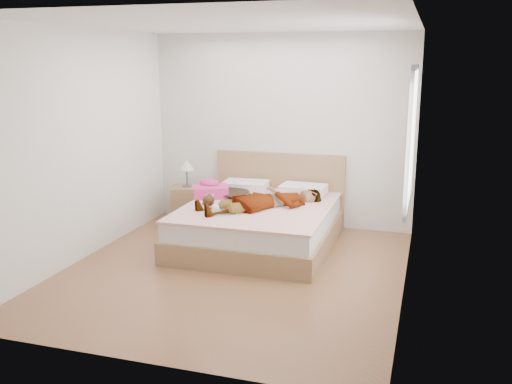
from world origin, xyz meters
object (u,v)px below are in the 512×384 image
bed (260,222)px  plush_toy (209,200)px  coffee_mug (216,209)px  woman (264,197)px  magazine (221,213)px  nightstand (187,201)px  towel (210,189)px  phone (236,183)px

bed → plush_toy: bed is taller
plush_toy → coffee_mug: bearing=-57.0°
woman → plush_toy: (-0.67, -0.12, -0.05)m
magazine → nightstand: 1.57m
bed → towel: size_ratio=3.81×
magazine → phone: bearing=97.6°
plush_toy → woman: bearing=10.4°
magazine → coffee_mug: bearing=-160.2°
bed → towel: (-0.73, 0.17, 0.33)m
bed → woman: bearing=-56.8°
woman → nightstand: nightstand is taller
towel → phone: bearing=19.3°
towel → nightstand: (-0.54, 0.48, -0.31)m
bed → coffee_mug: (-0.36, -0.59, 0.28)m
coffee_mug → plush_toy: plush_toy is taller
woman → coffee_mug: size_ratio=12.90×
woman → coffee_mug: (-0.44, -0.47, -0.06)m
woman → bed: (-0.08, 0.12, -0.35)m
phone → coffee_mug: phone is taller
magazine → nightstand: (-0.97, 1.22, -0.22)m
phone → towel: bearing=155.8°
woman → magazine: (-0.39, -0.45, -0.10)m
woman → phone: 0.64m
phone → plush_toy: size_ratio=0.39×
coffee_mug → nightstand: size_ratio=0.14×
coffee_mug → plush_toy: bearing=123.0°
phone → bed: (0.42, -0.28, -0.41)m
bed → plush_toy: bearing=-157.9°
phone → plush_toy: bearing=-151.3°
towel → nightstand: 0.79m
towel → coffee_mug: towel is taller
towel → plush_toy: bearing=-71.2°
bed → coffee_mug: size_ratio=16.33×
magazine → nightstand: nightstand is taller
bed → plush_toy: size_ratio=8.65×
towel → coffee_mug: 0.85m
towel → magazine: size_ratio=1.18×
nightstand → coffee_mug: bearing=-53.7°
magazine → woman: bearing=49.6°
phone → woman: bearing=-82.2°
woman → towel: bearing=-153.4°
magazine → plush_toy: bearing=130.4°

